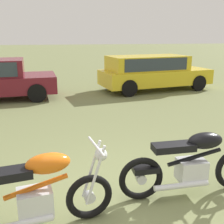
{
  "coord_description": "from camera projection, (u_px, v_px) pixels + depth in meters",
  "views": [
    {
      "loc": [
        -0.79,
        -3.32,
        2.3
      ],
      "look_at": [
        0.3,
        2.35,
        0.66
      ],
      "focal_mm": 44.56,
      "sensor_mm": 36.0,
      "label": 1
    }
  ],
  "objects": [
    {
      "name": "motorcycle_black",
      "position": [
        192.0,
        164.0,
        4.02
      ],
      "size": [
        2.13,
        0.64,
        1.02
      ],
      "rotation": [
        0.0,
        0.0,
        0.01
      ],
      "color": "black",
      "rests_on": "ground"
    },
    {
      "name": "motorcycle_orange",
      "position": [
        35.0,
        194.0,
        3.25
      ],
      "size": [
        1.96,
        0.74,
        1.02
      ],
      "rotation": [
        0.0,
        0.0,
        0.16
      ],
      "color": "black",
      "rests_on": "ground"
    },
    {
      "name": "car_yellow",
      "position": [
        151.0,
        70.0,
        11.53
      ],
      "size": [
        4.79,
        2.51,
        1.43
      ],
      "rotation": [
        0.0,
        0.0,
        0.17
      ],
      "color": "gold",
      "rests_on": "ground"
    },
    {
      "name": "ground_plane",
      "position": [
        122.0,
        203.0,
        3.9
      ],
      "size": [
        120.0,
        120.0,
        0.0
      ],
      "primitive_type": "plane",
      "color": "olive"
    }
  ]
}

